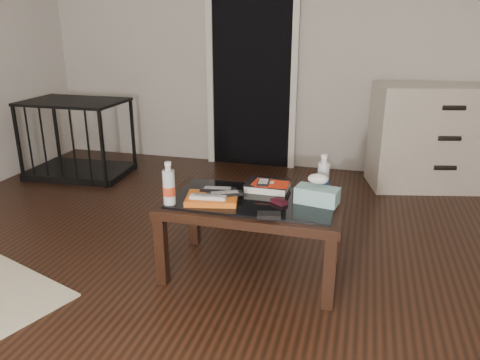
% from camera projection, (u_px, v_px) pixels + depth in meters
% --- Properties ---
extents(ground, '(5.00, 5.00, 0.00)m').
position_uv_depth(ground, '(214.00, 299.00, 2.50)').
color(ground, black).
rests_on(ground, ground).
extents(doorway, '(0.90, 0.08, 2.07)m').
position_uv_depth(doorway, '(252.00, 62.00, 4.51)').
color(doorway, black).
rests_on(doorway, ground).
extents(coffee_table, '(1.00, 0.60, 0.46)m').
position_uv_depth(coffee_table, '(253.00, 209.00, 2.65)').
color(coffee_table, black).
rests_on(coffee_table, ground).
extents(dresser, '(1.28, 0.75, 0.90)m').
position_uv_depth(dresser, '(444.00, 137.00, 4.05)').
color(dresser, beige).
rests_on(dresser, ground).
extents(pet_crate, '(0.94, 0.67, 0.71)m').
position_uv_depth(pet_crate, '(79.00, 151.00, 4.44)').
color(pet_crate, black).
rests_on(pet_crate, ground).
extents(magazines, '(0.32, 0.26, 0.03)m').
position_uv_depth(magazines, '(212.00, 198.00, 2.59)').
color(magazines, '#CD5913').
rests_on(magazines, coffee_table).
extents(remote_silver, '(0.20, 0.07, 0.02)m').
position_uv_depth(remote_silver, '(208.00, 197.00, 2.54)').
color(remote_silver, silver).
rests_on(remote_silver, magazines).
extents(remote_black_front, '(0.20, 0.13, 0.02)m').
position_uv_depth(remote_black_front, '(225.00, 194.00, 2.58)').
color(remote_black_front, black).
rests_on(remote_black_front, magazines).
extents(remote_black_back, '(0.21, 0.08, 0.02)m').
position_uv_depth(remote_black_back, '(218.00, 189.00, 2.65)').
color(remote_black_back, black).
rests_on(remote_black_back, magazines).
extents(textbook, '(0.25, 0.20, 0.05)m').
position_uv_depth(textbook, '(268.00, 186.00, 2.76)').
color(textbook, black).
rests_on(textbook, coffee_table).
extents(dvd_mailers, '(0.20, 0.15, 0.01)m').
position_uv_depth(dvd_mailers, '(269.00, 183.00, 2.73)').
color(dvd_mailers, red).
rests_on(dvd_mailers, textbook).
extents(ipod, '(0.07, 0.11, 0.02)m').
position_uv_depth(ipod, '(263.00, 182.00, 2.71)').
color(ipod, black).
rests_on(ipod, dvd_mailers).
extents(flip_phone, '(0.10, 0.09, 0.02)m').
position_uv_depth(flip_phone, '(279.00, 202.00, 2.55)').
color(flip_phone, black).
rests_on(flip_phone, coffee_table).
extents(wallet, '(0.13, 0.09, 0.02)m').
position_uv_depth(wallet, '(269.00, 215.00, 2.38)').
color(wallet, black).
rests_on(wallet, coffee_table).
extents(water_bottle_left, '(0.07, 0.07, 0.24)m').
position_uv_depth(water_bottle_left, '(169.00, 183.00, 2.51)').
color(water_bottle_left, '#B6BFC1').
rests_on(water_bottle_left, coffee_table).
extents(water_bottle_right, '(0.07, 0.07, 0.24)m').
position_uv_depth(water_bottle_right, '(323.00, 175.00, 2.65)').
color(water_bottle_right, silver).
rests_on(water_bottle_right, coffee_table).
extents(tissue_box, '(0.25, 0.16, 0.09)m').
position_uv_depth(tissue_box, '(317.00, 195.00, 2.55)').
color(tissue_box, teal).
rests_on(tissue_box, coffee_table).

